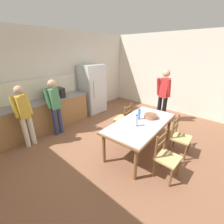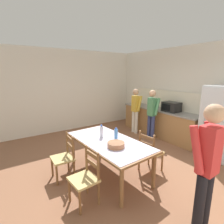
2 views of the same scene
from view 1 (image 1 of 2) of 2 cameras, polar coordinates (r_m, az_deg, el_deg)
The scene contains 17 objects.
ground_plane at distance 4.06m, azimuth 3.01°, elevation -11.82°, with size 8.32×8.32×0.00m, color brown.
wall_back at distance 5.47m, azimuth -19.61°, elevation 12.50°, with size 6.52×0.12×2.90m, color silver.
wall_right at distance 6.31m, azimuth 22.58°, elevation 13.31°, with size 0.12×5.20×2.90m, color silver.
kitchen_counter at distance 4.97m, azimuth -24.70°, elevation -1.26°, with size 2.90×0.66×0.91m.
counter_splashback at distance 5.02m, azimuth -27.61°, elevation 7.60°, with size 2.86×0.03×0.60m, color #EFE8CB.
refrigerator at distance 5.80m, azimuth -7.43°, elevation 8.58°, with size 0.85×0.73×1.80m.
microwave at distance 4.94m, azimuth -20.94°, elevation 6.67°, with size 0.50×0.39×0.30m.
dining_table at distance 3.55m, azimuth 10.98°, elevation -4.84°, with size 2.01×1.07×0.76m.
bottle_near_centre at distance 3.27m, azimuth 9.22°, elevation -3.34°, with size 0.07×0.07×0.27m.
bottle_off_centre at distance 3.60m, azimuth 10.25°, elevation -0.91°, with size 0.07×0.07×0.27m.
serving_bowl at distance 3.76m, azimuth 14.56°, elevation -1.48°, with size 0.32×0.32×0.09m.
chair_side_near_left at distance 3.10m, azimuth 19.85°, elevation -15.71°, with size 0.43×0.41×0.91m.
chair_side_far_right at distance 4.35m, azimuth 4.46°, elevation -2.64°, with size 0.46×0.44×0.91m.
chair_side_near_right at distance 3.82m, azimuth 24.33°, elevation -8.63°, with size 0.45×0.43×0.91m.
person_at_sink at distance 4.16m, azimuth -30.42°, elevation -0.58°, with size 0.39×0.27×1.56m.
person_at_counter at distance 4.41m, azimuth -20.91°, elevation 2.54°, with size 0.40×0.27×1.59m.
person_by_table at distance 5.11m, azimuth 19.02°, elevation 6.56°, with size 0.31×0.44×1.75m.
Camera 1 is at (-2.65, -2.05, 2.30)m, focal length 24.00 mm.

